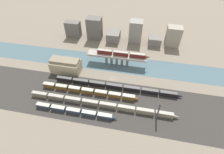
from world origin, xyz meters
TOP-DOWN VIEW (x-y plane):
  - ground_plane at (0.00, 0.00)m, footprint 400.00×400.00m
  - railbed_yard at (0.00, -24.00)m, footprint 280.00×42.00m
  - river_water at (0.00, 19.92)m, footprint 320.00×23.65m
  - bridge at (-0.00, 19.92)m, footprint 51.49×8.10m
  - train_on_bridge at (4.82, 19.92)m, footprint 45.83×2.75m
  - train_yard_near at (-18.51, -37.56)m, footprint 57.62×3.11m
  - train_yard_mid at (-2.77, -28.74)m, footprint 106.39×2.77m
  - train_yard_far at (-14.30, -18.66)m, footprint 74.74×3.15m
  - train_yard_outer at (4.75, -9.94)m, footprint 99.12×2.74m
  - warehouse_building at (-40.60, 2.07)m, footprint 24.45×12.30m
  - signal_tower at (35.87, -31.79)m, footprint 1.04×1.04m
  - city_block_far_left at (-54.16, 57.85)m, footprint 15.51×8.50m
  - city_block_left at (-30.57, 58.72)m, footprint 15.01×10.54m
  - city_block_center at (-10.16, 57.61)m, footprint 12.89×14.83m
  - city_block_right at (12.17, 61.51)m, footprint 12.87×11.48m
  - city_block_far_right at (32.47, 57.85)m, footprint 12.59×11.50m
  - city_block_tall at (49.61, 60.49)m, footprint 14.11×10.29m

SIDE VIEW (x-z plane):
  - ground_plane at x=0.00m, z-range 0.00..0.00m
  - river_water at x=0.00m, z-range 0.00..0.01m
  - railbed_yard at x=0.00m, z-range 0.00..0.01m
  - train_yard_near at x=-18.51m, z-range -0.04..3.40m
  - train_yard_outer at x=4.75m, z-range -0.03..3.90m
  - train_yard_mid at x=-2.77m, z-range -0.03..3.90m
  - train_yard_far at x=-14.30m, z-range -0.03..4.02m
  - city_block_far_right at x=32.47m, z-range 0.00..8.75m
  - city_block_center at x=-10.16m, z-range 0.00..9.73m
  - warehouse_building at x=-40.60m, z-range -0.30..12.05m
  - signal_tower at x=35.87m, z-range -0.20..15.15m
  - bridge at x=0.00m, z-range 2.87..12.63m
  - city_block_far_left at x=-54.16m, z-range 0.00..16.79m
  - city_block_tall at x=49.61m, z-range 0.00..20.17m
  - city_block_right at x=12.17m, z-range 0.00..22.27m
  - city_block_left at x=-30.57m, z-range 0.00..22.70m
  - train_on_bridge at x=4.82m, z-range 9.72..13.49m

